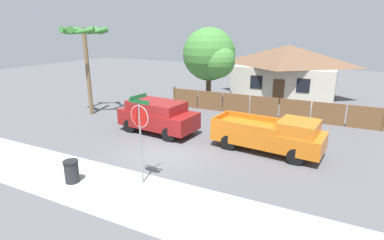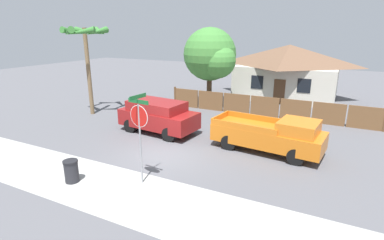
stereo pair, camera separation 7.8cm
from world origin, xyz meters
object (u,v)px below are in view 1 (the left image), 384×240
at_px(trash_bin, 72,171).
at_px(red_suv, 158,116).
at_px(orange_pickup, 271,135).
at_px(palm_tree, 85,39).
at_px(stop_sign, 140,124).
at_px(oak_tree, 211,56).
at_px(house, 287,70).

bearing_deg(trash_bin, red_suv, 92.08).
bearing_deg(orange_pickup, palm_tree, -179.82).
xyz_separation_m(palm_tree, stop_sign, (9.26, -6.74, -2.76)).
distance_m(palm_tree, red_suv, 7.84).
height_order(oak_tree, trash_bin, oak_tree).
bearing_deg(palm_tree, oak_tree, 41.79).
xyz_separation_m(red_suv, stop_sign, (2.76, -5.44, 1.42)).
bearing_deg(oak_tree, house, 53.84).
height_order(orange_pickup, trash_bin, orange_pickup).
bearing_deg(trash_bin, palm_tree, 130.31).
bearing_deg(house, orange_pickup, -82.89).
bearing_deg(orange_pickup, oak_tree, 137.05).
xyz_separation_m(house, orange_pickup, (1.71, -13.69, -1.49)).
bearing_deg(trash_bin, orange_pickup, 46.35).
height_order(oak_tree, stop_sign, oak_tree).
xyz_separation_m(orange_pickup, trash_bin, (-6.32, -6.63, -0.43)).
bearing_deg(orange_pickup, house, 103.08).
bearing_deg(stop_sign, trash_bin, -148.58).
bearing_deg(stop_sign, oak_tree, 107.23).
distance_m(oak_tree, red_suv, 7.84).
xyz_separation_m(oak_tree, stop_sign, (2.57, -12.72, -1.48)).
distance_m(oak_tree, palm_tree, 9.07).
relative_size(red_suv, trash_bin, 5.25).
bearing_deg(oak_tree, red_suv, -91.50).
xyz_separation_m(palm_tree, trash_bin, (6.74, -7.95, -4.74)).
xyz_separation_m(house, oak_tree, (-4.66, -6.38, 1.54)).
xyz_separation_m(stop_sign, trash_bin, (-2.52, -1.21, -1.98)).
bearing_deg(palm_tree, trash_bin, -49.69).
bearing_deg(trash_bin, stop_sign, 25.61).
bearing_deg(oak_tree, trash_bin, -89.79).
relative_size(orange_pickup, trash_bin, 6.03).
bearing_deg(oak_tree, orange_pickup, -48.91).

